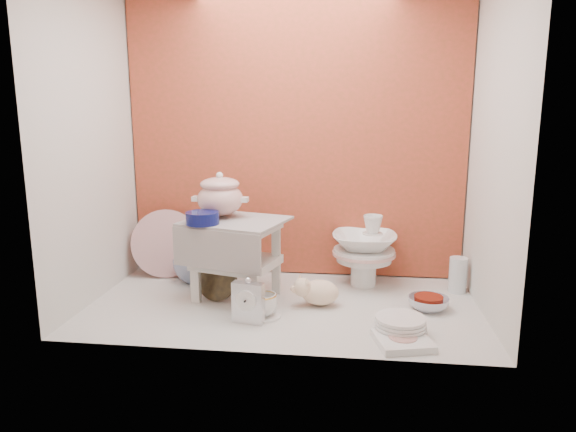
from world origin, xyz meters
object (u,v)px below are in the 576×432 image
object	(u,v)px
floral_platter	(166,243)
step_stool	(236,259)
mantel_clock	(248,301)
soup_tureen	(220,194)
crystal_bowl	(428,303)
blue_white_vase	(197,257)
porcelain_tower	(364,250)
plush_pig	(320,292)
dinner_plate_stack	(400,325)
gold_rim_teacup	(263,304)

from	to	relation	value
floral_platter	step_stool	bearing A→B (deg)	-32.01
step_stool	mantel_clock	size ratio (longest dim) A/B	2.22
soup_tureen	crystal_bowl	size ratio (longest dim) A/B	1.41
floral_platter	blue_white_vase	xyz separation A→B (m)	(0.19, -0.07, -0.05)
step_stool	floral_platter	world-z (taller)	step_stool
blue_white_vase	porcelain_tower	world-z (taller)	porcelain_tower
step_stool	crystal_bowl	distance (m)	0.92
plush_pig	dinner_plate_stack	xyz separation A→B (m)	(0.34, -0.27, -0.03)
plush_pig	porcelain_tower	world-z (taller)	porcelain_tower
step_stool	blue_white_vase	xyz separation A→B (m)	(-0.26, 0.22, -0.06)
soup_tureen	floral_platter	size ratio (longest dim) A/B	0.70
gold_rim_teacup	crystal_bowl	size ratio (longest dim) A/B	0.67
plush_pig	crystal_bowl	distance (m)	0.50
porcelain_tower	soup_tureen	bearing A→B (deg)	-163.80
mantel_clock	step_stool	bearing A→B (deg)	122.43
floral_platter	gold_rim_teacup	size ratio (longest dim) A/B	2.98
soup_tureen	mantel_clock	xyz separation A→B (m)	(0.20, -0.35, -0.40)
dinner_plate_stack	porcelain_tower	distance (m)	0.62
crystal_bowl	step_stool	bearing A→B (deg)	176.96
floral_platter	porcelain_tower	world-z (taller)	porcelain_tower
mantel_clock	porcelain_tower	distance (m)	0.75
step_stool	mantel_clock	world-z (taller)	step_stool
gold_rim_teacup	floral_platter	bearing A→B (deg)	140.51
blue_white_vase	crystal_bowl	distance (m)	1.20
floral_platter	porcelain_tower	distance (m)	1.07
gold_rim_teacup	soup_tureen	bearing A→B (deg)	131.91
mantel_clock	plush_pig	distance (m)	0.37
plush_pig	gold_rim_teacup	size ratio (longest dim) A/B	1.80
crystal_bowl	dinner_plate_stack	bearing A→B (deg)	-117.85
step_stool	blue_white_vase	size ratio (longest dim) A/B	1.70
mantel_clock	crystal_bowl	size ratio (longest dim) A/B	1.08
dinner_plate_stack	porcelain_tower	world-z (taller)	porcelain_tower
blue_white_vase	dinner_plate_stack	bearing A→B (deg)	-28.55
crystal_bowl	porcelain_tower	world-z (taller)	porcelain_tower
soup_tureen	mantel_clock	world-z (taller)	soup_tureen
mantel_clock	plush_pig	bearing A→B (deg)	49.95
soup_tureen	plush_pig	distance (m)	0.66
plush_pig	porcelain_tower	size ratio (longest dim) A/B	0.60
blue_white_vase	porcelain_tower	distance (m)	0.88
step_stool	porcelain_tower	world-z (taller)	step_stool
plush_pig	dinner_plate_stack	world-z (taller)	plush_pig
mantel_clock	plush_pig	size ratio (longest dim) A/B	0.89
plush_pig	mantel_clock	bearing A→B (deg)	-135.18
step_stool	plush_pig	bearing A→B (deg)	7.10
step_stool	soup_tureen	world-z (taller)	soup_tureen
soup_tureen	porcelain_tower	world-z (taller)	soup_tureen
mantel_clock	dinner_plate_stack	world-z (taller)	mantel_clock
floral_platter	gold_rim_teacup	world-z (taller)	floral_platter
floral_platter	mantel_clock	bearing A→B (deg)	-45.49
crystal_bowl	plush_pig	bearing A→B (deg)	-178.38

